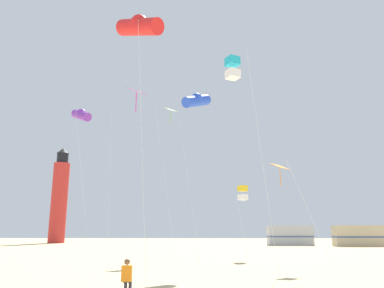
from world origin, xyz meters
name	(u,v)px	position (x,y,z in m)	size (l,w,h in m)	color
kite_flyer_standing	(127,275)	(-0.57, 6.12, 0.61)	(0.35, 0.52, 1.16)	orange
kite_diamond_lime	(170,116)	(-0.86, 23.21, 11.64)	(1.86, 1.83, 12.45)	silver
kite_box_cyan	(233,68)	(3.58, 10.57, 10.22)	(2.34, 2.46, 10.81)	silver
kite_diamond_magenta	(135,98)	(-1.61, 11.46, 9.01)	(2.12, 2.27, 9.61)	silver
kite_tube_blue	(197,100)	(1.59, 15.75, 10.36)	(2.28, 2.50, 11.06)	silver
kite_box_gold	(243,193)	(5.05, 22.42, 5.00)	(1.05, 1.05, 5.58)	silver
kite_diamond_orange	(281,170)	(6.67, 15.04, 5.66)	(3.28, 3.28, 6.07)	silver
kite_tube_violet	(81,115)	(-7.74, 20.88, 11.11)	(2.47, 2.49, 11.81)	silver
kite_tube_scarlet	(139,26)	(-0.56, 6.69, 10.41)	(2.37, 2.12, 11.11)	silver
lighthouse_distant	(59,197)	(-23.91, 58.53, 7.84)	(2.80, 2.80, 16.80)	red
rv_van_silver	(290,236)	(14.37, 49.59, 1.39)	(6.50, 2.52, 2.80)	#B7BABF
rv_van_tan	(358,236)	(22.94, 46.42, 1.39)	(6.49, 2.48, 2.80)	#C6B28C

